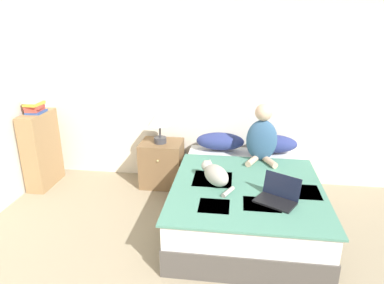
# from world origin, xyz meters

# --- Properties ---
(wall_back) EXTENTS (6.12, 0.05, 2.55)m
(wall_back) POSITION_xyz_m (0.00, 3.60, 1.27)
(wall_back) COLOR silver
(wall_back) RESTS_ON ground_plane
(bed) EXTENTS (1.49, 1.97, 0.51)m
(bed) POSITION_xyz_m (0.19, 2.54, 0.25)
(bed) COLOR #4C4742
(bed) RESTS_ON ground_plane
(pillow_near) EXTENTS (0.60, 0.29, 0.22)m
(pillow_near) POSITION_xyz_m (-0.13, 3.36, 0.62)
(pillow_near) COLOR navy
(pillow_near) RESTS_ON bed
(pillow_far) EXTENTS (0.60, 0.29, 0.22)m
(pillow_far) POSITION_xyz_m (0.52, 3.36, 0.62)
(pillow_far) COLOR navy
(pillow_far) RESTS_ON bed
(person_sitting) EXTENTS (0.36, 0.35, 0.67)m
(person_sitting) POSITION_xyz_m (0.36, 3.06, 0.80)
(person_sitting) COLOR #33567A
(person_sitting) RESTS_ON bed
(cat_tabby) EXTENTS (0.37, 0.51, 0.20)m
(cat_tabby) POSITION_xyz_m (-0.12, 2.38, 0.61)
(cat_tabby) COLOR #A8A399
(cat_tabby) RESTS_ON bed
(laptop_open) EXTENTS (0.43, 0.40, 0.23)m
(laptop_open) POSITION_xyz_m (0.46, 2.10, 0.56)
(laptop_open) COLOR black
(laptop_open) RESTS_ON bed
(nightstand) EXTENTS (0.53, 0.47, 0.59)m
(nightstand) POSITION_xyz_m (-0.88, 3.30, 0.30)
(nightstand) COLOR brown
(nightstand) RESTS_ON ground_plane
(table_lamp) EXTENTS (0.29, 0.29, 0.42)m
(table_lamp) POSITION_xyz_m (-0.89, 3.28, 0.89)
(table_lamp) COLOR #38383D
(table_lamp) RESTS_ON nightstand
(bookshelf) EXTENTS (0.23, 0.57, 0.98)m
(bookshelf) POSITION_xyz_m (-2.41, 3.09, 0.49)
(bookshelf) COLOR #99754C
(bookshelf) RESTS_ON ground_plane
(book_stack_top) EXTENTS (0.21, 0.25, 0.18)m
(book_stack_top) POSITION_xyz_m (-2.41, 3.09, 1.07)
(book_stack_top) COLOR #334C8E
(book_stack_top) RESTS_ON bookshelf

